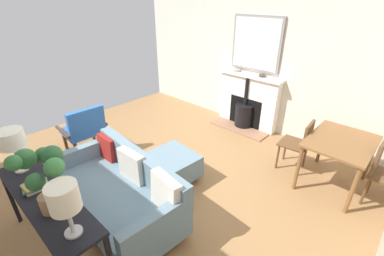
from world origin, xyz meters
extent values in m
cube|color=olive|center=(0.00, 0.00, 0.00)|extent=(5.12, 5.65, 0.01)
cube|color=beige|center=(-2.56, 0.00, 1.41)|extent=(0.12, 5.65, 2.82)
cube|color=#93664C|center=(-2.13, 0.06, 0.01)|extent=(0.38, 1.19, 0.03)
cube|color=white|center=(-2.41, 0.06, 0.52)|extent=(0.18, 1.25, 1.04)
cube|color=black|center=(-2.33, 0.06, 0.32)|extent=(0.06, 0.70, 0.59)
cylinder|color=black|center=(-2.29, 0.06, 0.25)|extent=(0.36, 0.36, 0.44)
cylinder|color=black|center=(-2.29, 0.06, 0.48)|extent=(0.38, 0.38, 0.02)
cylinder|color=black|center=(-2.29, 0.06, 0.77)|extent=(0.07, 0.07, 0.55)
cube|color=white|center=(-2.38, 0.06, 1.07)|extent=(0.23, 1.33, 0.05)
cube|color=gray|center=(-2.47, 0.06, 1.64)|extent=(0.04, 1.00, 0.99)
cube|color=silver|center=(-2.45, 0.06, 1.64)|extent=(0.01, 0.92, 0.91)
cylinder|color=#9E9384|center=(-2.38, -0.26, 1.11)|extent=(0.16, 0.16, 0.04)
torus|color=#9E9384|center=(-2.38, -0.26, 1.13)|extent=(0.16, 0.16, 0.01)
cylinder|color=#47382D|center=(-2.38, 0.31, 1.11)|extent=(0.13, 0.13, 0.04)
torus|color=#47382D|center=(-2.38, 0.31, 1.13)|extent=(0.13, 0.13, 0.01)
cylinder|color=#B2B2B7|center=(1.12, -0.52, 0.05)|extent=(0.04, 0.04, 0.10)
cylinder|color=#B2B2B7|center=(0.44, -0.47, 0.05)|extent=(0.04, 0.04, 0.10)
cylinder|color=#B2B2B7|center=(0.56, 1.06, 0.05)|extent=(0.04, 0.04, 0.10)
cube|color=slate|center=(0.84, 0.27, 0.25)|extent=(0.99, 1.86, 0.31)
cube|color=slate|center=(0.48, 0.30, 0.58)|extent=(0.28, 1.81, 0.35)
cube|color=slate|center=(0.78, -0.57, 0.52)|extent=(0.82, 0.18, 0.22)
cube|color=slate|center=(0.91, 1.10, 0.52)|extent=(0.82, 0.18, 0.22)
cube|color=maroon|center=(0.52, -0.39, 0.56)|extent=(0.14, 0.34, 0.35)
cube|color=beige|center=(0.57, 0.26, 0.59)|extent=(0.13, 0.41, 0.40)
cube|color=beige|center=(0.63, 0.94, 0.60)|extent=(0.19, 0.43, 0.43)
cylinder|color=#B2B2B7|center=(0.14, -0.05, 0.04)|extent=(0.03, 0.03, 0.09)
cylinder|color=#B2B2B7|center=(0.19, 0.49, 0.04)|extent=(0.03, 0.03, 0.09)
cylinder|color=#B2B2B7|center=(-0.38, 0.00, 0.04)|extent=(0.03, 0.03, 0.09)
cylinder|color=#B2B2B7|center=(-0.33, 0.53, 0.04)|extent=(0.03, 0.03, 0.09)
cube|color=slate|center=(-0.09, 0.24, 0.25)|extent=(0.70, 0.72, 0.32)
cube|color=#4C3321|center=(0.10, -1.72, 0.18)|extent=(0.05, 0.05, 0.36)
cube|color=#4C3321|center=(0.61, -1.74, 0.18)|extent=(0.05, 0.05, 0.36)
cube|color=#4C3321|center=(0.12, -1.24, 0.18)|extent=(0.05, 0.05, 0.36)
cube|color=#4C3321|center=(0.63, -1.27, 0.18)|extent=(0.05, 0.05, 0.36)
cube|color=#2D60B2|center=(0.36, -1.49, 0.38)|extent=(0.63, 0.59, 0.08)
cube|color=#2D60B2|center=(0.37, -1.24, 0.63)|extent=(0.60, 0.14, 0.43)
cube|color=#4C3321|center=(0.04, -1.48, 0.47)|extent=(0.06, 0.53, 0.04)
cube|color=#4C3321|center=(0.68, -1.51, 0.47)|extent=(0.06, 0.53, 0.04)
cube|color=black|center=(1.39, -0.52, 0.37)|extent=(0.04, 0.04, 0.73)
cube|color=black|center=(1.72, -0.52, 0.37)|extent=(0.04, 0.04, 0.73)
cube|color=black|center=(1.56, 0.27, 0.75)|extent=(0.40, 1.64, 0.03)
cylinder|color=beige|center=(1.56, -0.35, 0.77)|extent=(0.14, 0.14, 0.02)
cylinder|color=beige|center=(1.56, -0.35, 0.92)|extent=(0.03, 0.03, 0.28)
cylinder|color=white|center=(1.56, -0.35, 1.16)|extent=(0.27, 0.27, 0.18)
cylinder|color=#B2B2B7|center=(1.56, 0.88, 0.77)|extent=(0.14, 0.14, 0.02)
cylinder|color=#B2B2B7|center=(1.56, 0.88, 0.91)|extent=(0.03, 0.03, 0.24)
cylinder|color=silver|center=(1.56, 0.88, 1.14)|extent=(0.23, 0.23, 0.22)
cylinder|color=#99704C|center=(1.57, 0.50, 0.85)|extent=(0.17, 0.17, 0.16)
cylinder|color=brown|center=(1.57, 0.50, 1.04)|extent=(0.02, 0.02, 0.22)
sphere|color=#2D6633|center=(1.72, 0.47, 1.33)|extent=(0.13, 0.13, 0.13)
sphere|color=#26562D|center=(1.65, 0.62, 1.19)|extent=(0.14, 0.14, 0.14)
sphere|color=#387A3D|center=(1.50, 0.66, 1.27)|extent=(0.16, 0.16, 0.16)
sphere|color=#26562D|center=(1.45, 0.51, 1.29)|extent=(0.17, 0.17, 0.17)
sphere|color=#2D6633|center=(1.47, 0.31, 1.21)|extent=(0.14, 0.14, 0.14)
sphere|color=#2D6633|center=(1.61, 0.36, 1.26)|extent=(0.17, 0.17, 0.17)
cube|color=beige|center=(1.56, 0.09, 0.77)|extent=(0.21, 0.17, 0.02)
cube|color=#4C7056|center=(1.56, 0.08, 0.79)|extent=(0.26, 0.21, 0.02)
cube|color=olive|center=(1.57, 0.09, 0.82)|extent=(0.21, 0.18, 0.02)
cylinder|color=brown|center=(-2.03, 1.67, 0.35)|extent=(0.05, 0.05, 0.70)
cylinder|color=brown|center=(-1.12, 1.67, 0.35)|extent=(0.05, 0.05, 0.70)
cylinder|color=brown|center=(-2.03, 2.34, 0.35)|extent=(0.05, 0.05, 0.70)
cylinder|color=brown|center=(-1.12, 2.34, 0.35)|extent=(0.05, 0.05, 0.70)
cube|color=brown|center=(-1.58, 2.00, 0.72)|extent=(1.01, 0.77, 0.03)
cylinder|color=brown|center=(-1.72, 1.23, 0.21)|extent=(0.03, 0.03, 0.43)
cylinder|color=brown|center=(-1.40, 1.25, 0.21)|extent=(0.03, 0.03, 0.43)
cylinder|color=brown|center=(-1.75, 1.55, 0.21)|extent=(0.03, 0.03, 0.43)
cylinder|color=brown|center=(-1.43, 1.57, 0.21)|extent=(0.03, 0.03, 0.43)
cube|color=brown|center=(-1.58, 1.40, 0.44)|extent=(0.43, 0.43, 0.02)
cube|color=brown|center=(-1.59, 1.57, 0.64)|extent=(0.36, 0.06, 0.38)
cylinder|color=brown|center=(-1.42, 2.45, 0.21)|extent=(0.03, 0.03, 0.43)
cylinder|color=brown|center=(-1.74, 2.45, 0.21)|extent=(0.03, 0.03, 0.43)
cube|color=brown|center=(-1.58, 2.44, 0.67)|extent=(0.36, 0.04, 0.44)
camera|label=1|loc=(1.99, 2.57, 2.47)|focal=24.35mm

